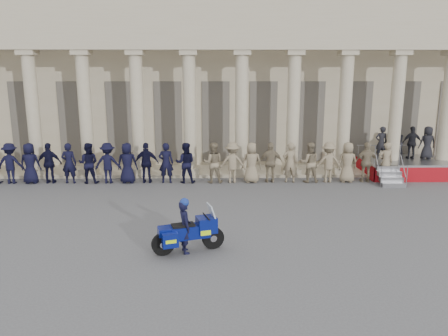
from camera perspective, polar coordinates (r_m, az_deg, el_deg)
ground at (r=14.92m, az=-1.18°, el=-8.30°), size 90.00×90.00×0.00m
building at (r=28.69m, az=-1.06°, el=11.04°), size 40.00×12.50×9.00m
officer_rank at (r=21.14m, az=-7.22°, el=0.67°), size 21.79×0.74×1.96m
reviewing_stand at (r=24.26m, az=22.59°, el=2.06°), size 4.11×3.98×2.52m
motorcycle at (r=13.18m, az=-4.60°, el=-8.35°), size 2.16×1.20×1.43m
rider at (r=13.08m, az=-5.14°, el=-7.48°), size 0.54×0.67×1.69m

